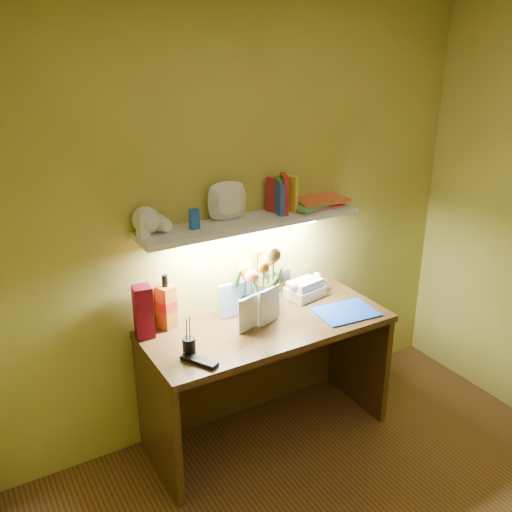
{
  "coord_description": "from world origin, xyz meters",
  "views": [
    {
      "loc": [
        -1.48,
        -1.21,
        2.29
      ],
      "look_at": [
        0.01,
        1.35,
        1.1
      ],
      "focal_mm": 40.0,
      "sensor_mm": 36.0,
      "label": 1
    }
  ],
  "objects_px": {
    "desk": "(267,380)",
    "desk_clock": "(322,285)",
    "telephone": "(305,287)",
    "flower_bouquet": "(260,281)",
    "whisky_bottle": "(166,301)"
  },
  "relations": [
    {
      "from": "whisky_bottle",
      "to": "desk",
      "type": "bearing_deg",
      "value": -26.42
    },
    {
      "from": "desk",
      "to": "desk_clock",
      "type": "distance_m",
      "value": 0.69
    },
    {
      "from": "flower_bouquet",
      "to": "desk_clock",
      "type": "height_order",
      "value": "flower_bouquet"
    },
    {
      "from": "desk_clock",
      "to": "desk",
      "type": "bearing_deg",
      "value": -137.38
    },
    {
      "from": "desk",
      "to": "whisky_bottle",
      "type": "distance_m",
      "value": 0.77
    },
    {
      "from": "telephone",
      "to": "desk_clock",
      "type": "distance_m",
      "value": 0.15
    },
    {
      "from": "flower_bouquet",
      "to": "whisky_bottle",
      "type": "distance_m",
      "value": 0.55
    },
    {
      "from": "flower_bouquet",
      "to": "whisky_bottle",
      "type": "xyz_separation_m",
      "value": [
        -0.53,
        0.11,
        -0.04
      ]
    },
    {
      "from": "desk",
      "to": "whisky_bottle",
      "type": "bearing_deg",
      "value": 153.58
    },
    {
      "from": "telephone",
      "to": "desk_clock",
      "type": "height_order",
      "value": "telephone"
    },
    {
      "from": "flower_bouquet",
      "to": "telephone",
      "type": "height_order",
      "value": "flower_bouquet"
    },
    {
      "from": "desk",
      "to": "whisky_bottle",
      "type": "relative_size",
      "value": 4.47
    },
    {
      "from": "telephone",
      "to": "flower_bouquet",
      "type": "bearing_deg",
      "value": 176.89
    },
    {
      "from": "flower_bouquet",
      "to": "whisky_bottle",
      "type": "height_order",
      "value": "flower_bouquet"
    },
    {
      "from": "telephone",
      "to": "desk_clock",
      "type": "xyz_separation_m",
      "value": [
        0.14,
        0.02,
        -0.03
      ]
    }
  ]
}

